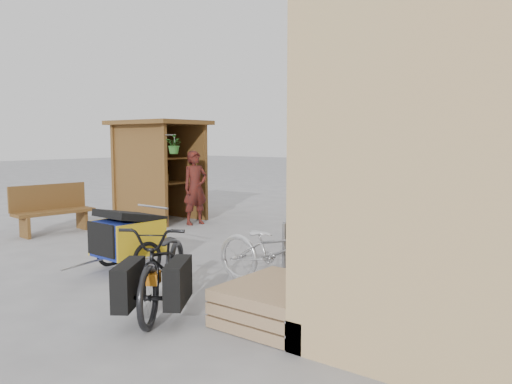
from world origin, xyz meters
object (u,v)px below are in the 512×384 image
Objects in this scene: cargo_bike at (164,266)px; bike_4 at (381,222)px; child_trailer at (128,235)px; bike_5 at (391,214)px; bike_1 at (320,243)px; bike_3 at (365,229)px; kiosk at (156,156)px; bike_7 at (403,208)px; pallet_stack at (278,302)px; bike_0 at (276,251)px; bike_6 at (409,216)px; person_kiosk at (195,188)px; bench at (52,208)px; shopping_carts at (471,197)px; bike_2 at (353,235)px.

cargo_bike is 1.17× the size of bike_4.
bike_5 reaches higher than child_trailer.
bike_1 reaches higher than bike_3.
kiosk reaches higher than bike_3.
bike_7 reaches higher than bike_4.
bike_0 is (-0.71, 0.98, 0.29)m from pallet_stack.
bike_6 is (-0.06, 2.23, -0.05)m from bike_3.
person_kiosk is 4.93m from bike_1.
pallet_stack is 0.77× the size of bike_6.
bench is (-0.41, -2.52, -1.03)m from kiosk.
bike_0 is at bearing 16.44° from child_trailer.
bike_6 is at bearing -1.25° from bike_3.
bike_3 is at bearing -2.77° from bike_0.
pallet_stack is 6.43m from person_kiosk.
bike_6 is at bearing 11.73° from bike_1.
cargo_bike is 1.30× the size of bike_1.
child_trailer is 0.81× the size of cargo_bike.
bench is 1.06× the size of bike_1.
kiosk is at bearing 108.53° from bike_4.
pallet_stack is 7.78m from shopping_carts.
bike_6 is at bearing 96.31° from pallet_stack.
bike_4 is (4.39, 0.28, -0.40)m from person_kiosk.
bike_0 is 1.04× the size of bike_5.
bike_6 is at bearing 16.64° from kiosk.
bike_5 is at bearing -0.08° from bike_0.
bike_6 is at bearing -115.07° from bike_7.
kiosk reaches higher than bike_4.
bench reaches higher than bike_0.
bike_1 reaches higher than bike_2.
bike_6 is (0.03, 0.91, -0.14)m from bike_5.
bike_1 is (-0.58, -5.88, -0.17)m from shopping_carts.
bike_6 is at bearing -0.26° from bike_0.
child_trailer reaches higher than bike_6.
shopping_carts is at bearing 4.84° from bike_2.
bike_6 reaches higher than pallet_stack.
bike_5 reaches higher than pallet_stack.
kiosk is at bearing 82.01° from bike_1.
person_kiosk is (1.64, 2.58, 0.33)m from bench.
bike_4 is at bearing 32.12° from bench.
bike_5 is at bearing 63.13° from child_trailer.
bike_5 reaches higher than shopping_carts.
bike_0 reaches higher than bike_3.
bike_4 is at bearing 60.57° from child_trailer.
shopping_carts reaches higher than bike_2.
bench is at bearing 145.57° from bike_7.
bike_5 is at bearing -101.67° from shopping_carts.
bike_6 is at bearing 50.15° from cargo_bike.
kiosk is at bearing 87.40° from bike_6.
bike_2 is at bearing 44.72° from cargo_bike.
bike_7 reaches higher than bench.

